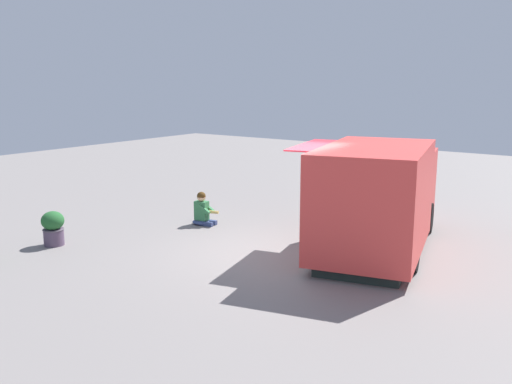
{
  "coord_description": "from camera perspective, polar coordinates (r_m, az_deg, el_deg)",
  "views": [
    {
      "loc": [
        -6.45,
        9.66,
        3.7
      ],
      "look_at": [
        0.67,
        -0.34,
        1.22
      ],
      "focal_mm": 38.76,
      "sensor_mm": 36.0,
      "label": 1
    }
  ],
  "objects": [
    {
      "name": "person_customer",
      "position": [
        14.47,
        -5.53,
        -2.02
      ],
      "size": [
        0.78,
        0.51,
        0.87
      ],
      "color": "navy",
      "rests_on": "ground_plane"
    },
    {
      "name": "planter_flowering_far",
      "position": [
        13.42,
        -20.2,
        -3.44
      ],
      "size": [
        0.51,
        0.51,
        0.79
      ],
      "color": "#524158",
      "rests_on": "ground_plane"
    },
    {
      "name": "ground_plane",
      "position": [
        12.19,
        1.65,
        -6.24
      ],
      "size": [
        40.0,
        40.0,
        0.0
      ],
      "primitive_type": "plane",
      "color": "gray"
    },
    {
      "name": "food_truck",
      "position": [
        12.56,
        12.59,
        -0.58
      ],
      "size": [
        3.28,
        5.65,
        2.37
      ],
      "color": "#E4403B",
      "rests_on": "ground_plane"
    }
  ]
}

